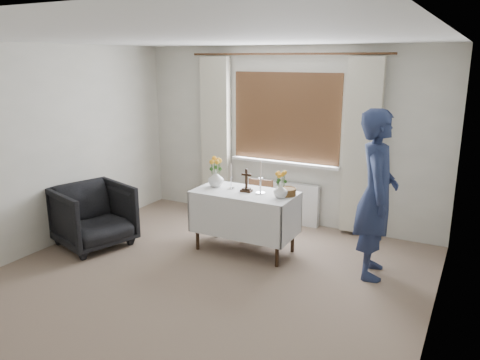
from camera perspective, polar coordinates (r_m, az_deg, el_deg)
name	(u,v)px	position (r m, az deg, el deg)	size (l,w,h in m)	color
ground	(190,292)	(4.97, -6.15, -13.37)	(5.00, 5.00, 0.00)	gray
altar_table	(245,222)	(5.76, 0.58, -5.08)	(1.24, 0.64, 0.76)	white
wooden_chair	(257,211)	(6.13, 2.10, -3.76)	(0.36, 0.36, 0.78)	#55361D
armchair	(93,216)	(6.21, -17.46, -4.18)	(0.84, 0.87, 0.79)	black
person	(376,195)	(5.19, 16.29, -1.72)	(0.67, 0.44, 1.83)	navy
radiator	(282,202)	(6.83, 5.18, -2.66)	(1.10, 0.10, 0.60)	silver
wooden_cross	(246,180)	(5.61, 0.78, -0.04)	(0.13, 0.09, 0.28)	black
candlestick_left	(231,176)	(5.73, -1.10, 0.45)	(0.09, 0.09, 0.32)	silver
candlestick_right	(261,177)	(5.53, 2.53, 0.32)	(0.11, 0.11, 0.40)	silver
flower_vase_left	(216,179)	(5.86, -2.96, 0.17)	(0.19, 0.19, 0.20)	silver
flower_vase_right	(281,191)	(5.41, 4.97, -1.29)	(0.16, 0.16, 0.17)	silver
wicker_basket	(286,192)	(5.53, 5.69, -1.42)	(0.22, 0.22, 0.09)	brown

